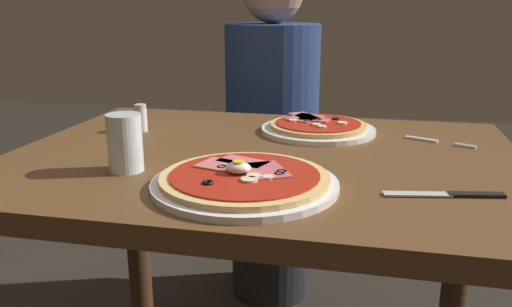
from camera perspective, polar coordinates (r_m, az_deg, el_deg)
name	(u,v)px	position (r m, az deg, el deg)	size (l,w,h in m)	color
dining_table	(264,210)	(1.13, 0.86, -6.17)	(1.06, 0.80, 0.74)	brown
pizza_foreground	(245,181)	(0.89, -1.24, -2.97)	(0.32, 0.32, 0.05)	white
pizza_across_left	(318,128)	(1.28, 6.78, 2.84)	(0.28, 0.28, 0.03)	white
water_glass_near	(125,147)	(0.99, -14.10, 0.74)	(0.06, 0.06, 0.11)	silver
fork	(434,141)	(1.25, 18.86, 1.30)	(0.15, 0.08, 0.00)	silver
knife	(452,195)	(0.91, 20.68, -4.22)	(0.20, 0.05, 0.01)	silver
salt_shaker	(141,118)	(1.31, -12.47, 3.80)	(0.03, 0.03, 0.07)	white
diner_person	(272,146)	(1.83, 1.74, 0.78)	(0.32, 0.32, 1.18)	black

